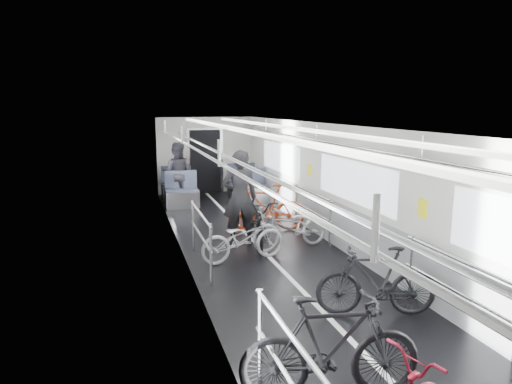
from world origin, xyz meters
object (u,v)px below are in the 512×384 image
Objects in this scene: bike_left_mid at (331,348)px; bike_right_mid at (291,227)px; bike_right_near at (376,281)px; bike_aisle at (260,221)px; person_standing at (240,198)px; person_seated at (177,174)px; bike_left_far at (243,238)px; bike_right_far at (266,207)px.

bike_right_mid is at bearing -6.12° from bike_left_mid.
bike_aisle reaches higher than bike_right_near.
bike_right_near is 3.73m from person_standing.
bike_right_mid is 5.01m from person_seated.
person_standing is at bearing 119.96° from person_seated.
bike_left_far is 1.07m from bike_aisle.
bike_left_mid is 4.99m from bike_aisle.
bike_left_mid is at bearing 6.59° from bike_right_far.
bike_left_mid reaches higher than bike_right_mid.
bike_aisle is at bearing 0.81° from bike_left_mid.
person_seated is (-1.69, 7.73, 0.40)m from bike_right_near.
bike_aisle is (-0.49, 0.47, 0.04)m from bike_right_mid.
bike_left_mid is 5.06m from person_standing.
bike_left_mid is at bearing -85.73° from bike_aisle.
bike_right_far reaches higher than bike_left_far.
bike_right_near is 3.02m from bike_right_mid.
bike_right_mid is 1.44m from bike_right_far.
bike_right_mid is (-0.06, 3.02, -0.04)m from bike_right_near.
person_standing is at bearing -19.60° from bike_left_far.
bike_right_mid is 0.68m from bike_aisle.
bike_left_mid is 1.10× the size of bike_right_near.
bike_aisle reaches higher than bike_right_mid.
person_standing is (0.20, 0.99, 0.54)m from bike_left_far.
person_standing is (-0.39, 0.10, 0.47)m from bike_aisle.
bike_left_far is 0.91× the size of bike_right_far.
bike_right_near is 0.92× the size of bike_right_far.
bike_left_mid is 6.02m from bike_right_far.
bike_right_near is at bearing 122.00° from person_seated.
person_standing is at bearing -24.74° from bike_right_far.
bike_left_mid is at bearing 92.95° from person_standing.
person_seated is at bearing -172.40° from bike_right_mid.
bike_right_near is 0.95× the size of bike_right_mid.
bike_right_mid is (1.08, 0.43, 0.02)m from bike_left_far.
bike_left_far is 2.83m from bike_right_near.
person_seated reaches higher than bike_right_mid.
person_seated is at bearing -72.14° from person_standing.
bike_aisle is 0.62m from person_standing.
bike_left_far is 5.19m from person_seated.
bike_right_mid is at bearing 154.79° from person_standing.
person_standing reaches higher than bike_left_mid.
bike_left_far is 1.16m from bike_right_mid.
person_seated is (-0.35, 9.17, 0.35)m from bike_left_mid.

